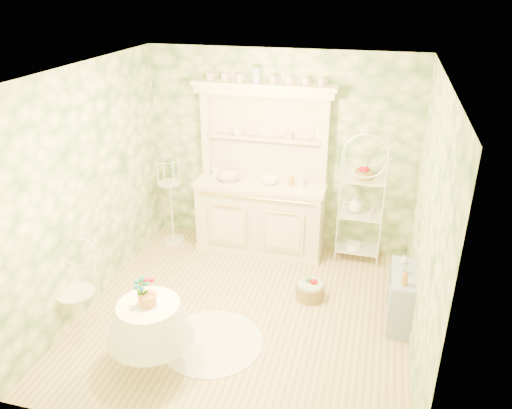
% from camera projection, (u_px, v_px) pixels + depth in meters
% --- Properties ---
extents(floor, '(3.60, 3.60, 0.00)m').
position_uv_depth(floor, '(245.00, 314.00, 5.68)').
color(floor, tan).
rests_on(floor, ground).
extents(ceiling, '(3.60, 3.60, 0.00)m').
position_uv_depth(ceiling, '(242.00, 73.00, 4.56)').
color(ceiling, white).
rests_on(ceiling, floor).
extents(wall_left, '(3.60, 3.60, 0.00)m').
position_uv_depth(wall_left, '(88.00, 189.00, 5.53)').
color(wall_left, beige).
rests_on(wall_left, floor).
extents(wall_right, '(3.60, 3.60, 0.00)m').
position_uv_depth(wall_right, '(427.00, 226.00, 4.71)').
color(wall_right, beige).
rests_on(wall_right, floor).
extents(wall_back, '(3.60, 3.60, 0.00)m').
position_uv_depth(wall_back, '(280.00, 152.00, 6.71)').
color(wall_back, beige).
rests_on(wall_back, floor).
extents(wall_front, '(3.60, 3.60, 0.00)m').
position_uv_depth(wall_front, '(175.00, 309.00, 3.54)').
color(wall_front, beige).
rests_on(wall_front, floor).
extents(kitchen_dresser, '(1.87, 0.61, 2.29)m').
position_uv_depth(kitchen_dresser, '(261.00, 172.00, 6.59)').
color(kitchen_dresser, beige).
rests_on(kitchen_dresser, floor).
extents(bakers_rack, '(0.56, 0.41, 1.76)m').
position_uv_depth(bakers_rack, '(362.00, 198.00, 6.47)').
color(bakers_rack, white).
rests_on(bakers_rack, floor).
extents(side_shelf, '(0.35, 0.75, 0.62)m').
position_uv_depth(side_shelf, '(400.00, 297.00, 5.46)').
color(side_shelf, '#939EBC').
rests_on(side_shelf, floor).
extents(round_table, '(0.65, 0.65, 0.61)m').
position_uv_depth(round_table, '(152.00, 339.00, 4.82)').
color(round_table, white).
rests_on(round_table, floor).
extents(cafe_chair, '(0.58, 0.58, 0.97)m').
position_uv_depth(cafe_chair, '(74.00, 290.00, 5.27)').
color(cafe_chair, white).
rests_on(cafe_chair, floor).
extents(birdcage_stand, '(0.36, 0.36, 1.38)m').
position_uv_depth(birdcage_stand, '(171.00, 198.00, 6.97)').
color(birdcage_stand, white).
rests_on(birdcage_stand, floor).
extents(floor_basket, '(0.38, 0.38, 0.24)m').
position_uv_depth(floor_basket, '(310.00, 289.00, 5.92)').
color(floor_basket, olive).
rests_on(floor_basket, floor).
extents(lace_rug, '(1.28, 1.28, 0.01)m').
position_uv_depth(lace_rug, '(212.00, 342.00, 5.24)').
color(lace_rug, white).
rests_on(lace_rug, floor).
extents(bowl_floral, '(0.40, 0.40, 0.08)m').
position_uv_depth(bowl_floral, '(229.00, 180.00, 6.70)').
color(bowl_floral, white).
rests_on(bowl_floral, kitchen_dresser).
extents(bowl_white, '(0.29, 0.29, 0.08)m').
position_uv_depth(bowl_white, '(269.00, 183.00, 6.60)').
color(bowl_white, white).
rests_on(bowl_white, kitchen_dresser).
extents(cup_left, '(0.13, 0.13, 0.10)m').
position_uv_depth(cup_left, '(238.00, 133.00, 6.60)').
color(cup_left, white).
rests_on(cup_left, kitchen_dresser).
extents(cup_right, '(0.11, 0.11, 0.08)m').
position_uv_depth(cup_right, '(290.00, 137.00, 6.45)').
color(cup_right, white).
rests_on(cup_right, kitchen_dresser).
extents(potted_geranium, '(0.16, 0.11, 0.30)m').
position_uv_depth(potted_geranium, '(142.00, 293.00, 4.58)').
color(potted_geranium, '#3F7238').
rests_on(potted_geranium, round_table).
extents(bottle_amber, '(0.08, 0.08, 0.18)m').
position_uv_depth(bottle_amber, '(405.00, 279.00, 5.10)').
color(bottle_amber, '#B7752E').
rests_on(bottle_amber, side_shelf).
extents(bottle_blue, '(0.06, 0.06, 0.11)m').
position_uv_depth(bottle_blue, '(404.00, 270.00, 5.31)').
color(bottle_blue, '#86ADC0').
rests_on(bottle_blue, side_shelf).
extents(bottle_glass, '(0.09, 0.09, 0.10)m').
position_uv_depth(bottle_glass, '(404.00, 261.00, 5.50)').
color(bottle_glass, silver).
rests_on(bottle_glass, side_shelf).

